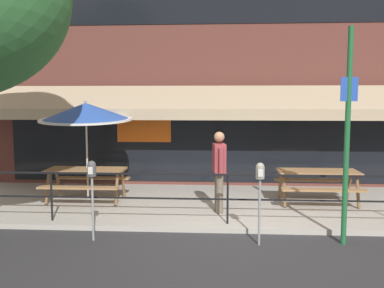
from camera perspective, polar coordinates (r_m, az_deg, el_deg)
The scene contains 11 objects.
ground_plane at distance 8.13m, azimuth 4.78°, elevation -11.80°, with size 120.00×120.00×0.00m, color #2D2D30.
patio_deck at distance 10.04m, azimuth 4.55°, elevation -8.05°, with size 15.00×4.00×0.10m, color #ADA89E.
restaurant_building at distance 12.03m, azimuth 4.52°, elevation 11.70°, with size 15.00×1.60×7.42m.
patio_railing at distance 8.22m, azimuth 4.79°, elevation -5.84°, with size 13.84×0.04×0.97m.
picnic_table_left at distance 10.32m, azimuth -13.95°, elevation -4.10°, with size 1.80×1.42×0.76m.
picnic_table_centre at distance 10.18m, azimuth 16.43°, elevation -4.31°, with size 1.80×1.42×0.76m.
patio_umbrella_left at distance 10.28m, azimuth -13.96°, elevation 4.13°, with size 2.14×2.14×2.38m.
pedestrian_walking at distance 8.97m, azimuth 3.63°, elevation -3.16°, with size 0.30×0.61×1.71m.
parking_meter_near at distance 7.65m, azimuth -13.21°, elevation -4.21°, with size 0.15×0.16×1.42m.
parking_meter_far at distance 7.30m, azimuth 9.05°, elevation -4.60°, with size 0.15×0.16×1.42m.
street_sign_pole at distance 7.62m, azimuth 19.99°, elevation 1.22°, with size 0.28×0.09×3.68m.
Camera 1 is at (-0.18, -7.74, 2.48)m, focal length 40.00 mm.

